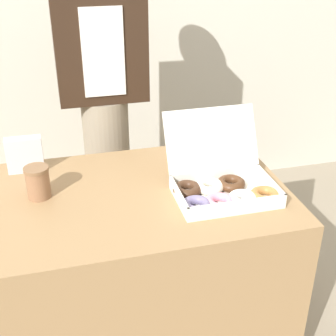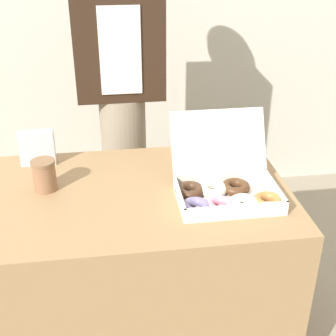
# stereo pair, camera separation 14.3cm
# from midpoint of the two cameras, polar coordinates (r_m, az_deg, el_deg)

# --- Properties ---
(table) EXTENTS (1.06, 0.67, 0.71)m
(table) POSITION_cam_midpoint_polar(r_m,az_deg,el_deg) (1.79, -6.50, -12.88)
(table) COLOR #99754C
(table) RESTS_ON ground_plane
(donut_box) EXTENTS (0.37, 0.33, 0.24)m
(donut_box) POSITION_cam_midpoint_polar(r_m,az_deg,el_deg) (1.55, 3.88, -2.30)
(donut_box) COLOR white
(donut_box) RESTS_ON table
(coffee_cup) EXTENTS (0.08, 0.08, 0.11)m
(coffee_cup) POSITION_cam_midpoint_polar(r_m,az_deg,el_deg) (1.61, -18.07, -1.71)
(coffee_cup) COLOR #8C6042
(coffee_cup) RESTS_ON table
(napkin_holder) EXTENTS (0.13, 0.04, 0.13)m
(napkin_holder) POSITION_cam_midpoint_polar(r_m,az_deg,el_deg) (1.79, -19.31, 1.50)
(napkin_holder) COLOR silver
(napkin_holder) RESTS_ON table
(person_customer) EXTENTS (0.37, 0.22, 1.62)m
(person_customer) POSITION_cam_midpoint_polar(r_m,az_deg,el_deg) (2.03, -9.99, 9.96)
(person_customer) COLOR gray
(person_customer) RESTS_ON ground_plane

